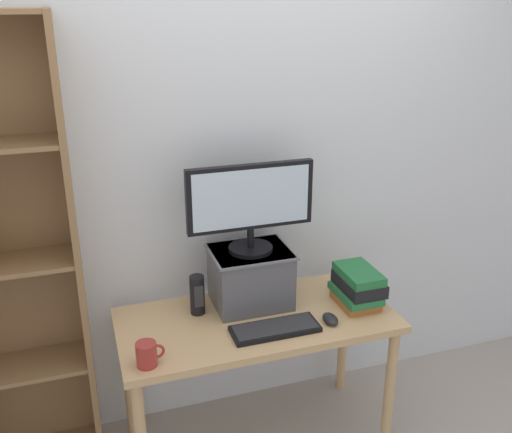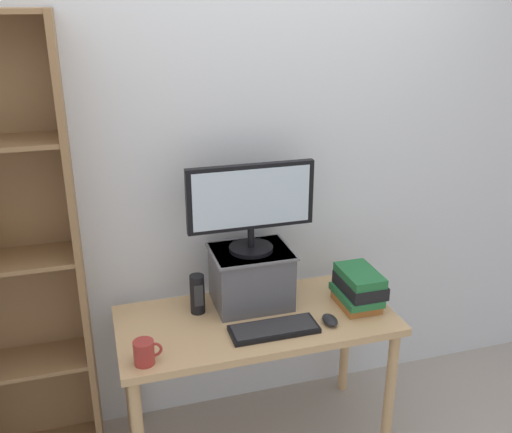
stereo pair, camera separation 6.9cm
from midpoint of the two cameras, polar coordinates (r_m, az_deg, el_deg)
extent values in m
cube|color=silver|center=(2.80, -1.61, 4.44)|extent=(7.00, 0.08, 2.60)
cube|color=tan|center=(2.70, 0.78, -10.36)|extent=(1.28, 0.60, 0.04)
cylinder|color=tan|center=(2.92, 13.91, -16.74)|extent=(0.05, 0.05, 0.68)
cylinder|color=tan|center=(3.01, -11.92, -15.26)|extent=(0.05, 0.05, 0.68)
cylinder|color=tan|center=(3.28, 9.54, -11.84)|extent=(0.05, 0.05, 0.68)
cube|color=olive|center=(2.64, -16.61, -3.74)|extent=(0.03, 0.28, 2.07)
cube|color=olive|center=(2.79, -22.56, -3.20)|extent=(0.60, 0.01, 2.07)
cube|color=olive|center=(2.90, -21.36, -13.42)|extent=(0.55, 0.27, 0.02)
cube|color=olive|center=(2.66, -22.82, -4.15)|extent=(0.55, 0.27, 0.02)
cube|color=#515156|center=(2.74, 0.23, -6.07)|extent=(0.36, 0.29, 0.28)
cube|color=slate|center=(2.68, 0.24, -3.52)|extent=(0.38, 0.31, 0.01)
cylinder|color=black|center=(2.67, 0.24, -3.21)|extent=(0.21, 0.21, 0.02)
cylinder|color=black|center=(2.65, 0.24, -2.09)|extent=(0.03, 0.03, 0.09)
cube|color=black|center=(2.58, 0.25, 1.98)|extent=(0.59, 0.04, 0.30)
cube|color=silver|center=(2.56, 0.38, 1.84)|extent=(0.55, 0.00, 0.27)
cube|color=black|center=(2.58, 2.59, -11.21)|extent=(0.40, 0.15, 0.02)
cube|color=#28282B|center=(2.58, 2.59, -10.97)|extent=(0.37, 0.13, 0.00)
ellipsoid|color=black|center=(2.66, 8.14, -10.22)|extent=(0.06, 0.10, 0.04)
cube|color=#AD662D|center=(2.82, 10.69, -8.37)|extent=(0.17, 0.22, 0.04)
cube|color=#236B38|center=(2.80, 10.70, -7.70)|extent=(0.18, 0.26, 0.03)
cube|color=black|center=(2.79, 11.05, -6.75)|extent=(0.17, 0.26, 0.06)
cube|color=#236B38|center=(2.77, 11.04, -5.78)|extent=(0.16, 0.26, 0.04)
cylinder|color=#9E2D28|center=(2.40, -10.31, -13.24)|extent=(0.08, 0.08, 0.10)
torus|color=#9E2D28|center=(2.40, -9.29, -13.01)|extent=(0.07, 0.01, 0.07)
cylinder|color=black|center=(2.69, -5.15, -7.73)|extent=(0.07, 0.07, 0.19)
cube|color=#2D2D30|center=(2.66, -4.99, -7.92)|extent=(0.04, 0.00, 0.11)
camera|label=1|loc=(0.03, -89.22, 0.30)|focal=40.00mm
camera|label=2|loc=(0.03, 90.78, -0.30)|focal=40.00mm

